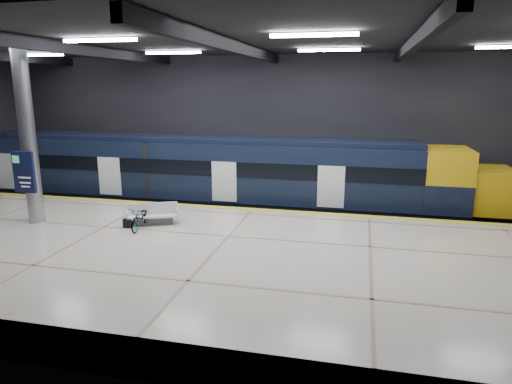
% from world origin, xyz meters
% --- Properties ---
extents(ground, '(30.00, 30.00, 0.00)m').
position_xyz_m(ground, '(0.00, 0.00, 0.00)').
color(ground, black).
rests_on(ground, ground).
extents(room_shell, '(30.10, 16.10, 8.05)m').
position_xyz_m(room_shell, '(-0.00, 0.00, 5.72)').
color(room_shell, black).
rests_on(room_shell, ground).
extents(platform, '(30.00, 11.00, 1.10)m').
position_xyz_m(platform, '(0.00, -2.50, 0.55)').
color(platform, beige).
rests_on(platform, ground).
extents(safety_strip, '(30.00, 0.40, 0.01)m').
position_xyz_m(safety_strip, '(0.00, 2.75, 1.11)').
color(safety_strip, gold).
rests_on(safety_strip, platform).
extents(rails, '(30.00, 1.52, 0.16)m').
position_xyz_m(rails, '(0.00, 5.50, 0.08)').
color(rails, gray).
rests_on(rails, ground).
extents(train, '(29.40, 2.84, 3.79)m').
position_xyz_m(train, '(-2.91, 5.50, 2.06)').
color(train, black).
rests_on(train, ground).
extents(bench, '(2.12, 1.51, 0.87)m').
position_xyz_m(bench, '(-3.31, -0.23, 1.40)').
color(bench, '#595B60').
rests_on(bench, platform).
extents(bicycle, '(0.69, 1.72, 0.89)m').
position_xyz_m(bicycle, '(-3.48, -0.90, 1.54)').
color(bicycle, '#99999E').
rests_on(bicycle, platform).
extents(pannier_bag, '(0.30, 0.19, 0.35)m').
position_xyz_m(pannier_bag, '(-4.08, -0.90, 1.28)').
color(pannier_bag, black).
rests_on(pannier_bag, platform).
extents(info_column, '(0.90, 0.78, 6.90)m').
position_xyz_m(info_column, '(-8.00, -1.03, 4.46)').
color(info_column, '#9EA0A5').
rests_on(info_column, platform).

